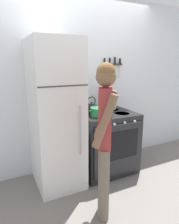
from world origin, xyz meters
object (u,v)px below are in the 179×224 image
object	(u,v)px
stove_range	(106,141)
dutch_oven_pot	(100,112)
tea_kettle	(92,107)
refrigerator	(56,116)
utensil_jar	(113,104)
person	(105,134)

from	to	relation	value
stove_range	dutch_oven_pot	size ratio (longest dim) A/B	3.03
dutch_oven_pot	tea_kettle	world-z (taller)	tea_kettle
refrigerator	utensil_jar	size ratio (longest dim) A/B	6.87
refrigerator	utensil_jar	bearing A→B (deg)	9.25
stove_range	tea_kettle	world-z (taller)	tea_kettle
utensil_jar	refrigerator	bearing A→B (deg)	-170.75
refrigerator	utensil_jar	xyz separation A→B (m)	(0.96, 0.16, 0.03)
refrigerator	person	world-z (taller)	refrigerator
utensil_jar	person	distance (m)	1.19
stove_range	utensil_jar	world-z (taller)	utensil_jar
stove_range	person	xyz separation A→B (m)	(-0.50, -0.79, 0.46)
tea_kettle	person	bearing A→B (deg)	-109.32
refrigerator	tea_kettle	world-z (taller)	refrigerator
refrigerator	person	bearing A→B (deg)	-72.56
person	utensil_jar	bearing A→B (deg)	-4.78
refrigerator	utensil_jar	distance (m)	0.97
person	refrigerator	bearing A→B (deg)	49.05
dutch_oven_pot	person	distance (m)	0.75
utensil_jar	person	world-z (taller)	person
tea_kettle	dutch_oven_pot	bearing A→B (deg)	-93.01
dutch_oven_pot	person	world-z (taller)	person
dutch_oven_pot	utensil_jar	xyz separation A→B (m)	(0.39, 0.28, 0.02)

